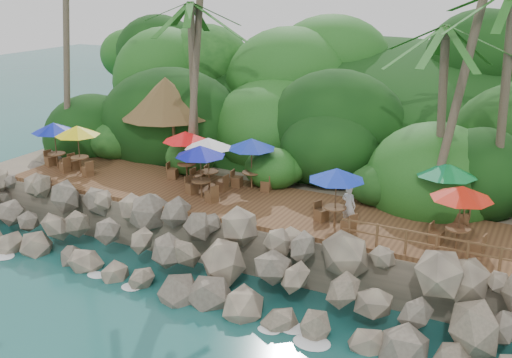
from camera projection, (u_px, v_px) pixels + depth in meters
The scene contains 11 objects.
ground at pixel (185, 305), 23.67m from camera, with size 140.00×140.00×0.00m, color #19514F.
land_base at pixel (332, 169), 36.81m from camera, with size 32.00×25.20×2.10m, color gray.
jungle_hill at pixel (369, 155), 43.45m from camera, with size 44.80×28.00×15.40m, color #143811.
seawall at pixel (211, 258), 24.99m from camera, with size 29.00×4.00×2.30m, color gray, non-canonical shape.
terrace at pixel (256, 204), 28.02m from camera, with size 26.00×5.00×0.20m, color brown.
jungle_foliage at pixel (325, 190), 36.30m from camera, with size 44.00×16.00×12.00m, color #143811, non-canonical shape.
foam_line at pixel (189, 301), 23.91m from camera, with size 25.20×0.80×0.06m.
palapa at pixel (166, 97), 33.59m from camera, with size 5.08×5.08×4.60m.
dining_clusters at pixel (252, 155), 27.75m from camera, with size 23.21×4.98×2.52m.
railing at pixel (436, 245), 22.07m from camera, with size 7.20×0.10×1.00m.
waiter at pixel (349, 205), 25.15m from camera, with size 0.62×0.41×1.71m, color silver.
Camera 1 is at (12.06, -17.27, 12.19)m, focal length 42.81 mm.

